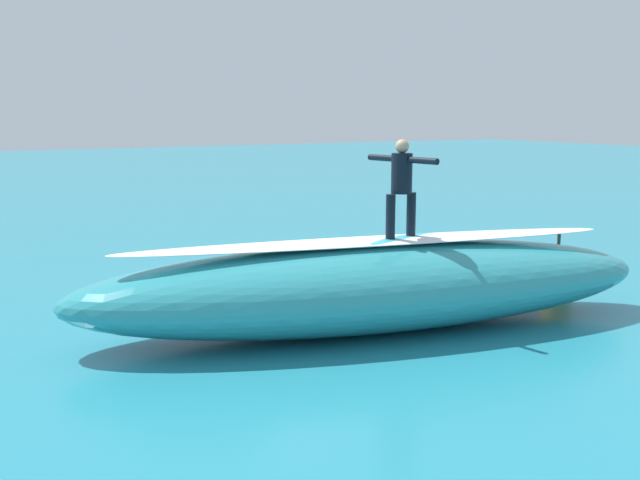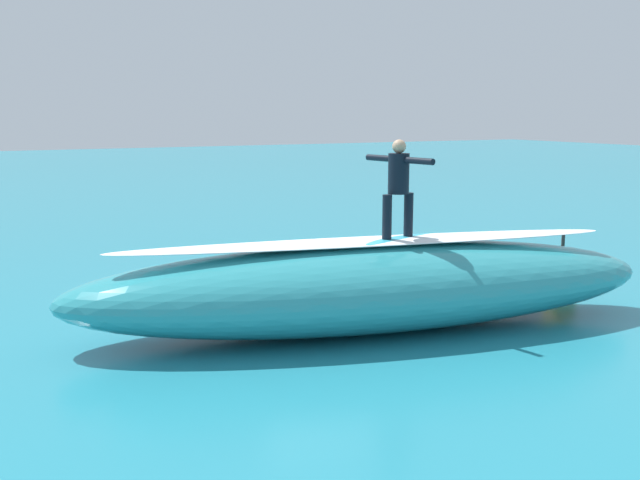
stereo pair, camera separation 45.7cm
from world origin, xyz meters
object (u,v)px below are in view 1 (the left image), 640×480
object	(u,v)px
surfer_riding	(402,181)
buoy_marker	(557,272)
surfboard_riding	(400,240)
surfer_paddling	(259,270)
surfboard_paddling	(257,280)

from	to	relation	value
surfer_riding	buoy_marker	size ratio (longest dim) A/B	1.37
surfboard_riding	buoy_marker	bearing A→B (deg)	177.49
surfer_paddling	buoy_marker	size ratio (longest dim) A/B	1.33
surfboard_riding	surfboard_paddling	xyz separation A→B (m)	(0.69, -4.07, -1.42)
surfboard_paddling	surfer_riding	bearing A→B (deg)	49.85
surfer_riding	surfboard_paddling	world-z (taller)	surfer_riding
surfboard_riding	surfer_paddling	xyz separation A→B (m)	(0.60, -4.17, -1.24)
surfer_riding	surfer_paddling	xyz separation A→B (m)	(0.60, -4.17, -2.20)
surfer_paddling	surfboard_paddling	bearing A→B (deg)	-0.00
surfer_riding	buoy_marker	distance (m)	4.79
surfboard_riding	surfer_riding	xyz separation A→B (m)	(0.00, 0.00, 0.96)
surfer_riding	surfboard_paddling	bearing A→B (deg)	-89.84
surfboard_riding	surfboard_paddling	distance (m)	4.36
surfer_riding	surfboard_paddling	size ratio (longest dim) A/B	0.65
buoy_marker	surfboard_paddling	bearing A→B (deg)	-35.44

